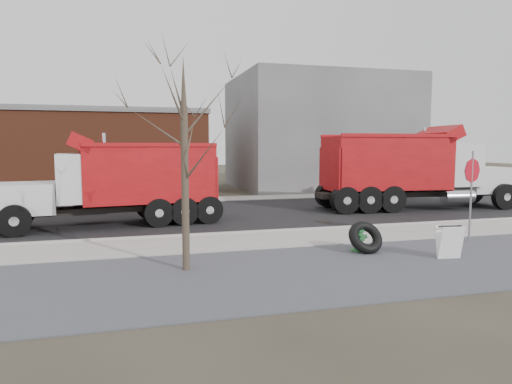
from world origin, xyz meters
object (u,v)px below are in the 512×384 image
object	(u,v)px
fire_hydrant	(359,238)
sandwich_board	(449,242)
dump_truck_red_a	(411,167)
dump_truck_red_b	(120,179)
stop_sign	(472,180)
truck_tire	(365,237)

from	to	relation	value
fire_hydrant	sandwich_board	size ratio (longest dim) A/B	0.96
fire_hydrant	dump_truck_red_a	bearing A→B (deg)	52.04
sandwich_board	dump_truck_red_b	bearing A→B (deg)	144.24
fire_hydrant	dump_truck_red_a	world-z (taller)	dump_truck_red_a
fire_hydrant	stop_sign	distance (m)	4.35
sandwich_board	dump_truck_red_a	world-z (taller)	dump_truck_red_a
stop_sign	sandwich_board	distance (m)	3.14
truck_tire	sandwich_board	world-z (taller)	truck_tire
truck_tire	stop_sign	bearing A→B (deg)	6.84
fire_hydrant	dump_truck_red_a	size ratio (longest dim) A/B	0.09
truck_tire	stop_sign	distance (m)	4.25
fire_hydrant	truck_tire	bearing A→B (deg)	-57.55
stop_sign	dump_truck_red_b	xyz separation A→B (m)	(-10.78, 6.18, -0.19)
dump_truck_red_a	dump_truck_red_b	bearing A→B (deg)	-170.70
stop_sign	dump_truck_red_a	bearing A→B (deg)	75.23
dump_truck_red_a	dump_truck_red_b	distance (m)	13.61
stop_sign	dump_truck_red_b	size ratio (longest dim) A/B	0.35
fire_hydrant	truck_tire	world-z (taller)	truck_tire
truck_tire	sandwich_board	bearing A→B (deg)	-35.33
fire_hydrant	sandwich_board	xyz separation A→B (m)	(1.91, -1.47, 0.08)
stop_sign	sandwich_board	size ratio (longest dim) A/B	3.21
dump_truck_red_b	stop_sign	bearing A→B (deg)	142.55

